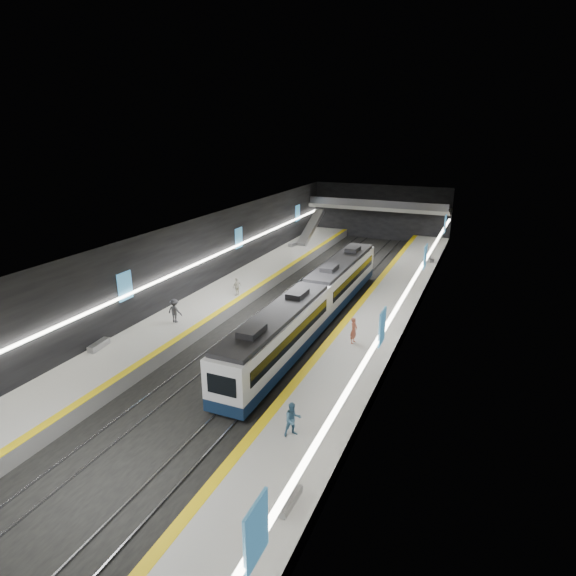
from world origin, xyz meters
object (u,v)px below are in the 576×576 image
at_px(passenger_right_a, 354,331).
at_px(bench_right_far, 430,259).
at_px(passenger_left_b, 175,311).
at_px(passenger_left_a, 237,287).
at_px(train, 314,302).
at_px(bench_right_near, 289,501).
at_px(escalator, 311,227).
at_px(passenger_right_b, 293,420).
at_px(bench_left_near, 99,345).
at_px(bench_left_far, 294,244).

bearing_deg(passenger_right_a, bench_right_far, 4.61).
bearing_deg(passenger_left_b, passenger_left_a, -98.56).
distance_m(train, bench_right_near, 21.41).
relative_size(bench_right_near, passenger_left_a, 1.00).
bearing_deg(bench_right_far, escalator, 142.35).
relative_size(passenger_right_a, passenger_right_b, 1.04).
xyz_separation_m(bench_right_far, passenger_left_b, (-16.38, -27.23, 0.75)).
bearing_deg(bench_right_far, passenger_right_b, -115.81).
bearing_deg(passenger_left_a, bench_left_near, 4.46).
bearing_deg(bench_left_far, escalator, 82.45).
bearing_deg(bench_left_near, bench_right_far, 54.41).
relative_size(train, passenger_left_a, 17.26).
height_order(escalator, bench_left_far, escalator).
bearing_deg(passenger_right_b, bench_right_near, -110.68).
bearing_deg(bench_right_near, passenger_left_a, 126.16).
height_order(bench_right_near, passenger_left_a, passenger_left_a).
distance_m(bench_left_far, bench_right_far, 17.60).
bearing_deg(bench_right_far, passenger_left_b, -144.00).
height_order(escalator, bench_right_near, escalator).
relative_size(escalator, passenger_right_b, 4.26).
xyz_separation_m(train, passenger_left_b, (-9.81, -5.85, -0.20)).
distance_m(bench_right_far, passenger_right_b, 37.37).
bearing_deg(passenger_left_b, escalator, -87.33).
relative_size(escalator, bench_right_near, 4.60).
relative_size(train, passenger_right_a, 15.31).
height_order(bench_left_near, bench_left_far, bench_left_far).
xyz_separation_m(escalator, passenger_right_b, (14.72, -41.66, -0.96)).
xyz_separation_m(escalator, bench_left_far, (-1.01, -3.75, -1.66)).
bearing_deg(bench_right_near, bench_left_near, 157.99).
relative_size(bench_right_far, passenger_right_b, 1.03).
xyz_separation_m(bench_right_far, passenger_left_a, (-14.91, -19.59, 0.63)).
distance_m(passenger_right_b, passenger_left_a, 22.01).
relative_size(bench_left_far, passenger_right_a, 1.01).
bearing_deg(train, passenger_right_a, -41.04).
bearing_deg(escalator, passenger_right_a, -63.93).
bearing_deg(bench_right_far, bench_left_near, -142.06).
bearing_deg(passenger_right_b, escalator, 67.88).
height_order(passenger_left_a, passenger_left_b, passenger_left_b).
bearing_deg(passenger_left_b, passenger_right_a, -170.03).
relative_size(bench_right_far, passenger_left_b, 0.98).
height_order(train, passenger_right_a, train).
bearing_deg(bench_left_far, passenger_left_b, -79.94).
xyz_separation_m(bench_left_far, bench_right_far, (17.59, -0.60, -0.01)).
height_order(passenger_right_a, passenger_right_b, passenger_right_a).
distance_m(bench_right_far, passenger_left_b, 31.79).
bearing_deg(passenger_right_b, passenger_left_a, 84.80).
xyz_separation_m(train, passenger_left_a, (-8.34, 1.79, -0.33)).
distance_m(escalator, bench_right_far, 17.21).
relative_size(train, passenger_left_b, 15.15).
distance_m(bench_left_far, bench_right_near, 45.83).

